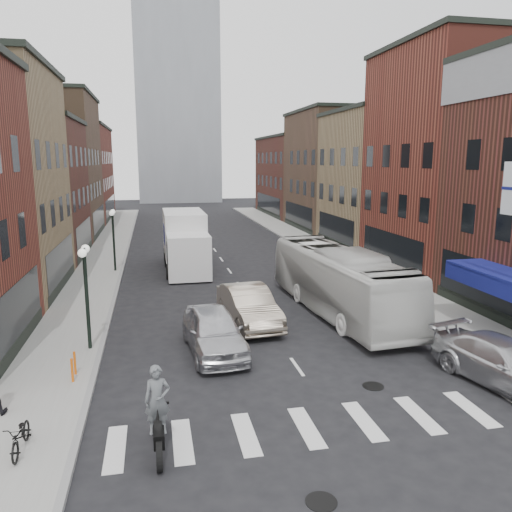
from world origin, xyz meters
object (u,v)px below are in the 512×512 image
at_px(transit_bus, 339,281).
at_px(sedan_left_far, 249,306).
at_px(parked_bicycle, 21,436).
at_px(streetlamp_far, 113,229).
at_px(streetlamp_near, 86,278).
at_px(sedan_left_near, 214,331).
at_px(box_truck, 185,242).
at_px(curb_car, 506,364).
at_px(motorcycle_rider, 158,413).
at_px(bike_rack, 74,367).

xyz_separation_m(transit_bus, sedan_left_far, (-4.54, -0.78, -0.73)).
bearing_deg(parked_bicycle, streetlamp_far, 88.15).
xyz_separation_m(streetlamp_far, parked_bicycle, (-0.84, -20.89, -2.35)).
height_order(streetlamp_near, parked_bicycle, streetlamp_near).
bearing_deg(sedan_left_near, streetlamp_far, 103.21).
bearing_deg(parked_bicycle, sedan_left_near, 47.37).
distance_m(streetlamp_far, sedan_left_near, 15.85).
xyz_separation_m(box_truck, sedan_left_near, (0.07, -15.12, -1.03)).
bearing_deg(curb_car, motorcycle_rider, 175.14).
height_order(streetlamp_far, curb_car, streetlamp_far).
distance_m(sedan_left_far, parked_bicycle, 11.60).
bearing_deg(bike_rack, sedan_left_near, 19.24).
xyz_separation_m(streetlamp_near, bike_rack, (-0.20, -2.70, -2.36)).
distance_m(streetlamp_near, parked_bicycle, 7.33).
distance_m(streetlamp_far, transit_bus, 15.87).
relative_size(transit_bus, sedan_left_near, 2.28).
bearing_deg(sedan_left_far, streetlamp_far, 113.08).
relative_size(sedan_left_near, curb_car, 0.96).
xyz_separation_m(streetlamp_near, streetlamp_far, (0.00, 14.00, 0.00)).
distance_m(bike_rack, curb_car, 14.18).
bearing_deg(streetlamp_near, sedan_left_far, 16.86).
xyz_separation_m(motorcycle_rider, sedan_left_far, (4.10, 9.42, -0.24)).
height_order(transit_bus, curb_car, transit_bus).
distance_m(box_truck, curb_car, 21.89).
relative_size(bike_rack, motorcycle_rider, 0.34).
relative_size(sedan_left_near, sedan_left_far, 0.96).
bearing_deg(parked_bicycle, motorcycle_rider, -8.46).
relative_size(bike_rack, curb_car, 0.15).
distance_m(streetlamp_far, motorcycle_rider, 21.64).
xyz_separation_m(bike_rack, box_truck, (4.80, 16.82, 1.33)).
xyz_separation_m(motorcycle_rider, transit_bus, (8.64, 10.20, 0.49)).
bearing_deg(sedan_left_far, streetlamp_near, -168.87).
bearing_deg(sedan_left_near, streetlamp_near, 163.83).
xyz_separation_m(bike_rack, motorcycle_rider, (2.70, -4.72, 0.55)).
relative_size(streetlamp_near, bike_rack, 5.14).
xyz_separation_m(curb_car, parked_bicycle, (-14.48, -1.11, -0.19)).
relative_size(streetlamp_near, parked_bicycle, 2.63).
bearing_deg(sedan_left_near, transit_bus, 26.22).
xyz_separation_m(sedan_left_near, sedan_left_far, (1.93, 3.00, 0.00)).
bearing_deg(curb_car, bike_rack, 154.23).
height_order(streetlamp_near, sedan_left_near, streetlamp_near).
bearing_deg(curb_car, parked_bicycle, 171.17).
relative_size(streetlamp_near, box_truck, 0.47).
bearing_deg(streetlamp_near, parked_bicycle, -96.94).
height_order(box_truck, curb_car, box_truck).
xyz_separation_m(streetlamp_near, transit_bus, (11.14, 2.78, -1.33)).
distance_m(transit_bus, parked_bicycle, 15.43).
xyz_separation_m(bike_rack, curb_car, (13.84, -3.08, 0.20)).
distance_m(streetlamp_near, sedan_left_far, 7.20).
distance_m(transit_bus, sedan_left_far, 4.66).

